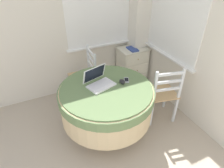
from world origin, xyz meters
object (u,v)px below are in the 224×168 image
object	(u,v)px
cell_phone	(126,80)
dining_chair_near_back_window	(85,77)
laptop	(99,81)
corner_cabinet	(132,65)
round_dining_table	(106,100)
computer_mouse	(122,82)
book_on_cabinet	(132,49)
dining_chair_near_right_window	(162,94)

from	to	relation	value
cell_phone	dining_chair_near_back_window	bearing A→B (deg)	111.31
laptop	corner_cabinet	world-z (taller)	laptop
laptop	dining_chair_near_back_window	bearing A→B (deg)	86.48
round_dining_table	corner_cabinet	xyz separation A→B (m)	(0.97, 1.00, -0.22)
round_dining_table	dining_chair_near_back_window	bearing A→B (deg)	90.39
computer_mouse	corner_cabinet	distance (m)	1.32
round_dining_table	laptop	size ratio (longest dim) A/B	3.07
laptop	corner_cabinet	distance (m)	1.44
book_on_cabinet	laptop	bearing A→B (deg)	-139.12
laptop	book_on_cabinet	size ratio (longest dim) A/B	1.66
laptop	dining_chair_near_right_window	bearing A→B (deg)	-11.21
laptop	corner_cabinet	size ratio (longest dim) A/B	0.56
computer_mouse	dining_chair_near_back_window	bearing A→B (deg)	105.30
cell_phone	book_on_cabinet	size ratio (longest dim) A/B	0.58
dining_chair_near_right_window	round_dining_table	bearing A→B (deg)	175.26
laptop	cell_phone	world-z (taller)	laptop
book_on_cabinet	corner_cabinet	bearing A→B (deg)	48.65
round_dining_table	dining_chair_near_back_window	size ratio (longest dim) A/B	1.30
book_on_cabinet	dining_chair_near_right_window	bearing A→B (deg)	-95.64
round_dining_table	computer_mouse	distance (m)	0.31
laptop	dining_chair_near_right_window	world-z (taller)	laptop
round_dining_table	corner_cabinet	bearing A→B (deg)	45.87
round_dining_table	laptop	bearing A→B (deg)	115.61
dining_chair_near_back_window	dining_chair_near_right_window	world-z (taller)	same
computer_mouse	book_on_cabinet	world-z (taller)	computer_mouse
cell_phone	corner_cabinet	xyz separation A→B (m)	(0.67, 0.96, -0.42)
laptop	dining_chair_near_back_window	world-z (taller)	laptop
cell_phone	laptop	bearing A→B (deg)	169.90
computer_mouse	corner_cabinet	xyz separation A→B (m)	(0.75, 1.00, -0.44)
dining_chair_near_right_window	corner_cabinet	bearing A→B (deg)	82.48
round_dining_table	book_on_cabinet	world-z (taller)	round_dining_table
dining_chair_near_right_window	book_on_cabinet	distance (m)	1.06
dining_chair_near_back_window	dining_chair_near_right_window	xyz separation A→B (m)	(0.84, -0.91, 0.00)
laptop	cell_phone	bearing A→B (deg)	-10.10
round_dining_table	dining_chair_near_right_window	world-z (taller)	dining_chair_near_right_window
dining_chair_near_back_window	cell_phone	bearing A→B (deg)	-68.69
computer_mouse	dining_chair_near_back_window	size ratio (longest dim) A/B	0.11
computer_mouse	dining_chair_near_back_window	world-z (taller)	dining_chair_near_back_window
dining_chair_near_right_window	dining_chair_near_back_window	bearing A→B (deg)	132.72
computer_mouse	corner_cabinet	size ratio (longest dim) A/B	0.14
corner_cabinet	round_dining_table	bearing A→B (deg)	-134.13
dining_chair_near_back_window	book_on_cabinet	size ratio (longest dim) A/B	3.92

